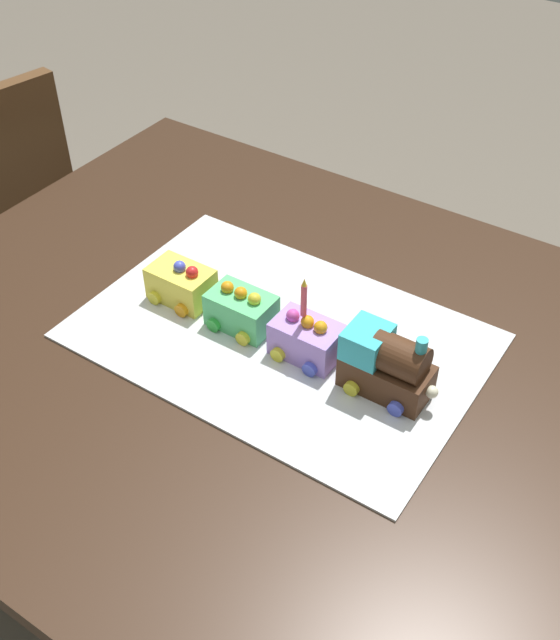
{
  "coord_description": "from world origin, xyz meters",
  "views": [
    {
      "loc": [
        -0.4,
        0.69,
        1.53
      ],
      "look_at": [
        0.08,
        -0.03,
        0.77
      ],
      "focal_mm": 43.15,
      "sensor_mm": 36.0,
      "label": 1
    }
  ],
  "objects_px": {
    "cake_locomotive": "(387,364)",
    "cake_car_flatbed_mint_green": "(241,310)",
    "dining_table": "(310,418)",
    "cake_car_tanker_lavender": "(307,339)",
    "birthday_candle": "(304,298)",
    "cake_car_hopper_lemon": "(182,284)"
  },
  "relations": [
    {
      "from": "cake_car_tanker_lavender",
      "to": "cake_car_flatbed_mint_green",
      "type": "distance_m",
      "value": 0.12
    },
    {
      "from": "cake_car_tanker_lavender",
      "to": "cake_car_hopper_lemon",
      "type": "xyz_separation_m",
      "value": [
        0.24,
        0.0,
        -0.0
      ]
    },
    {
      "from": "cake_locomotive",
      "to": "cake_car_flatbed_mint_green",
      "type": "xyz_separation_m",
      "value": [
        0.25,
        -0.0,
        -0.02
      ]
    },
    {
      "from": "dining_table",
      "to": "cake_car_flatbed_mint_green",
      "type": "xyz_separation_m",
      "value": [
        0.14,
        -0.02,
        0.14
      ]
    },
    {
      "from": "dining_table",
      "to": "cake_locomotive",
      "type": "xyz_separation_m",
      "value": [
        -0.11,
        -0.02,
        0.16
      ]
    },
    {
      "from": "dining_table",
      "to": "cake_locomotive",
      "type": "distance_m",
      "value": 0.19
    },
    {
      "from": "dining_table",
      "to": "cake_car_hopper_lemon",
      "type": "height_order",
      "value": "cake_car_hopper_lemon"
    },
    {
      "from": "cake_car_tanker_lavender",
      "to": "cake_car_hopper_lemon",
      "type": "distance_m",
      "value": 0.24
    },
    {
      "from": "birthday_candle",
      "to": "cake_car_hopper_lemon",
      "type": "bearing_deg",
      "value": -0.0
    },
    {
      "from": "dining_table",
      "to": "birthday_candle",
      "type": "xyz_separation_m",
      "value": [
        0.03,
        -0.02,
        0.21
      ]
    },
    {
      "from": "cake_locomotive",
      "to": "cake_car_tanker_lavender",
      "type": "height_order",
      "value": "cake_locomotive"
    },
    {
      "from": "cake_car_hopper_lemon",
      "to": "birthday_candle",
      "type": "distance_m",
      "value": 0.24
    },
    {
      "from": "cake_locomotive",
      "to": "cake_car_flatbed_mint_green",
      "type": "height_order",
      "value": "cake_locomotive"
    },
    {
      "from": "dining_table",
      "to": "birthday_candle",
      "type": "distance_m",
      "value": 0.22
    },
    {
      "from": "dining_table",
      "to": "cake_car_tanker_lavender",
      "type": "distance_m",
      "value": 0.14
    },
    {
      "from": "cake_locomotive",
      "to": "cake_car_hopper_lemon",
      "type": "bearing_deg",
      "value": -0.0
    },
    {
      "from": "cake_car_hopper_lemon",
      "to": "dining_table",
      "type": "bearing_deg",
      "value": 175.74
    },
    {
      "from": "cake_car_tanker_lavender",
      "to": "cake_car_flatbed_mint_green",
      "type": "height_order",
      "value": "same"
    },
    {
      "from": "cake_locomotive",
      "to": "cake_car_tanker_lavender",
      "type": "xyz_separation_m",
      "value": [
        0.13,
        -0.0,
        -0.02
      ]
    },
    {
      "from": "cake_car_tanker_lavender",
      "to": "cake_car_flatbed_mint_green",
      "type": "xyz_separation_m",
      "value": [
        0.12,
        0.0,
        0.0
      ]
    },
    {
      "from": "dining_table",
      "to": "cake_car_flatbed_mint_green",
      "type": "height_order",
      "value": "cake_car_flatbed_mint_green"
    },
    {
      "from": "dining_table",
      "to": "birthday_candle",
      "type": "bearing_deg",
      "value": -33.35
    }
  ]
}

